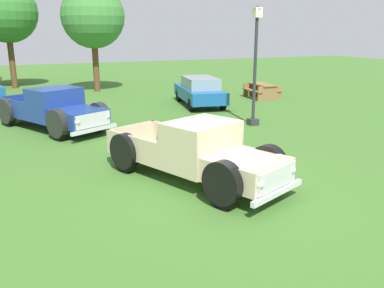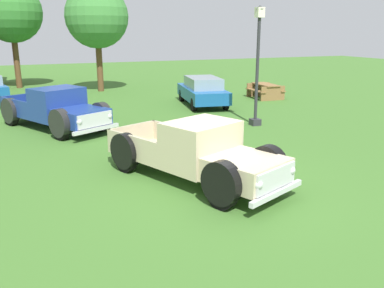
{
  "view_description": "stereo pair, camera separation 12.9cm",
  "coord_description": "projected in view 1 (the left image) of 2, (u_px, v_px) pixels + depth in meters",
  "views": [
    {
      "loc": [
        -4.27,
        -8.13,
        3.55
      ],
      "look_at": [
        -0.47,
        0.61,
        0.9
      ],
      "focal_mm": 38.19,
      "sensor_mm": 36.0,
      "label": 1
    },
    {
      "loc": [
        -4.15,
        -8.18,
        3.55
      ],
      "look_at": [
        -0.47,
        0.61,
        0.9
      ],
      "focal_mm": 38.19,
      "sensor_mm": 36.0,
      "label": 2
    }
  ],
  "objects": [
    {
      "name": "oak_tree_west",
      "position": [
        93.0,
        17.0,
        23.63
      ],
      "size": [
        3.66,
        3.66,
        6.19
      ],
      "color": "brown",
      "rests_on": "ground_plane"
    },
    {
      "name": "pickup_truck_foreground",
      "position": [
        203.0,
        154.0,
        9.7
      ],
      "size": [
        3.47,
        5.17,
        1.49
      ],
      "color": "#C6B793",
      "rests_on": "ground_plane"
    },
    {
      "name": "lamp_post_near",
      "position": [
        255.0,
        64.0,
        15.31
      ],
      "size": [
        0.36,
        0.36,
        4.44
      ],
      "color": "#2D2D33",
      "rests_on": "ground_plane"
    },
    {
      "name": "oak_tree_center",
      "position": [
        6.0,
        12.0,
        24.9
      ],
      "size": [
        3.71,
        3.71,
        6.52
      ],
      "color": "brown",
      "rests_on": "ground_plane"
    },
    {
      "name": "picnic_table",
      "position": [
        262.0,
        89.0,
        22.15
      ],
      "size": [
        1.58,
        1.88,
        0.78
      ],
      "color": "olive",
      "rests_on": "ground_plane"
    },
    {
      "name": "ground_plane",
      "position": [
        220.0,
        184.0,
        9.77
      ],
      "size": [
        80.0,
        80.0,
        0.0
      ],
      "primitive_type": "plane",
      "color": "#3D6B28"
    },
    {
      "name": "pickup_truck_behind_left",
      "position": [
        57.0,
        110.0,
        14.94
      ],
      "size": [
        3.89,
        5.32,
        1.55
      ],
      "color": "navy",
      "rests_on": "ground_plane"
    },
    {
      "name": "sedan_distant_a",
      "position": [
        200.0,
        91.0,
        19.91
      ],
      "size": [
        2.39,
        4.39,
        1.39
      ],
      "color": "#195699",
      "rests_on": "ground_plane"
    }
  ]
}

